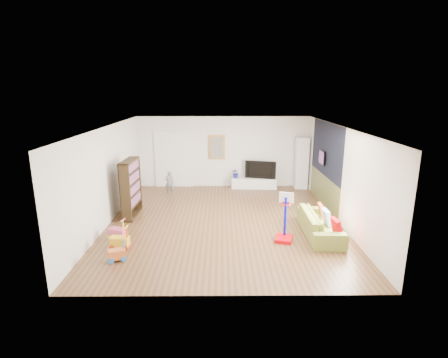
{
  "coord_description": "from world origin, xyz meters",
  "views": [
    {
      "loc": [
        -0.08,
        -9.44,
        3.7
      ],
      "look_at": [
        0.0,
        0.4,
        1.15
      ],
      "focal_mm": 28.0,
      "sensor_mm": 36.0,
      "label": 1
    }
  ],
  "objects_px": {
    "media_console": "(254,183)",
    "basketball_hoop": "(285,218)",
    "bookshelf": "(131,188)",
    "sofa": "(320,224)"
  },
  "relations": [
    {
      "from": "bookshelf",
      "to": "basketball_hoop",
      "type": "distance_m",
      "value": 4.62
    },
    {
      "from": "bookshelf",
      "to": "basketball_hoop",
      "type": "bearing_deg",
      "value": -20.51
    },
    {
      "from": "bookshelf",
      "to": "basketball_hoop",
      "type": "height_order",
      "value": "bookshelf"
    },
    {
      "from": "sofa",
      "to": "basketball_hoop",
      "type": "relative_size",
      "value": 1.72
    },
    {
      "from": "bookshelf",
      "to": "basketball_hoop",
      "type": "relative_size",
      "value": 1.41
    },
    {
      "from": "media_console",
      "to": "bookshelf",
      "type": "distance_m",
      "value": 4.96
    },
    {
      "from": "media_console",
      "to": "bookshelf",
      "type": "relative_size",
      "value": 1.0
    },
    {
      "from": "media_console",
      "to": "basketball_hoop",
      "type": "distance_m",
      "value": 4.8
    },
    {
      "from": "media_console",
      "to": "bookshelf",
      "type": "bearing_deg",
      "value": -139.58
    },
    {
      "from": "sofa",
      "to": "basketball_hoop",
      "type": "distance_m",
      "value": 1.1
    }
  ]
}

